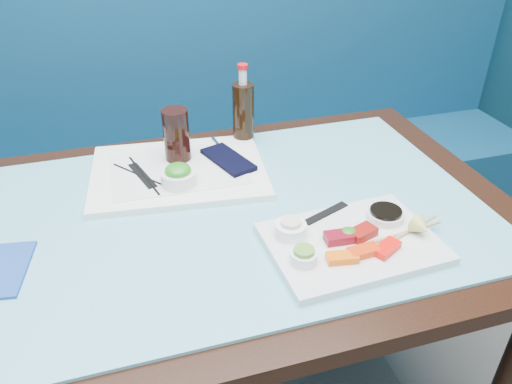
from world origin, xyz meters
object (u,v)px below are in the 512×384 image
object	(u,v)px
booth_bench	(180,176)
serving_tray	(179,172)
cola_glass	(176,135)
dining_table	(227,242)
seaweed_bowl	(179,178)
sashimi_plate	(352,243)
cola_bottle_body	(243,114)

from	to	relation	value
booth_bench	serving_tray	size ratio (longest dim) A/B	6.66
serving_tray	cola_glass	distance (m)	0.10
dining_table	cola_glass	distance (m)	0.32
dining_table	seaweed_bowl	world-z (taller)	seaweed_bowl
cola_glass	sashimi_plate	bearing A→B (deg)	-57.48
serving_tray	cola_bottle_body	distance (m)	0.27
sashimi_plate	cola_bottle_body	distance (m)	0.56
booth_bench	serving_tray	bearing A→B (deg)	-96.94
seaweed_bowl	cola_glass	xyz separation A→B (m)	(0.02, 0.13, 0.05)
booth_bench	seaweed_bowl	world-z (taller)	booth_bench
booth_bench	cola_glass	bearing A→B (deg)	-96.61
serving_tray	cola_bottle_body	size ratio (longest dim) A/B	2.55
serving_tray	cola_glass	size ratio (longest dim) A/B	3.15
seaweed_bowl	cola_bottle_body	bearing A→B (deg)	43.15
sashimi_plate	cola_bottle_body	bearing A→B (deg)	96.39
sashimi_plate	serving_tray	xyz separation A→B (m)	(-0.30, 0.41, -0.00)
serving_tray	sashimi_plate	bearing A→B (deg)	-47.00
sashimi_plate	cola_bottle_body	world-z (taller)	cola_bottle_body
cola_glass	cola_bottle_body	size ratio (longest dim) A/B	0.81
dining_table	sashimi_plate	size ratio (longest dim) A/B	3.94
seaweed_bowl	cola_bottle_body	xyz separation A→B (m)	(0.23, 0.21, 0.05)
serving_tray	seaweed_bowl	xyz separation A→B (m)	(-0.01, -0.07, 0.03)
booth_bench	seaweed_bowl	bearing A→B (deg)	-97.00
seaweed_bowl	cola_bottle_body	world-z (taller)	cola_bottle_body
booth_bench	serving_tray	distance (m)	0.75
dining_table	booth_bench	bearing A→B (deg)	90.00
dining_table	cola_glass	size ratio (longest dim) A/B	9.77
seaweed_bowl	serving_tray	bearing A→B (deg)	82.41
dining_table	serving_tray	xyz separation A→B (m)	(-0.08, 0.20, 0.10)
dining_table	cola_glass	world-z (taller)	cola_glass
seaweed_bowl	cola_bottle_body	size ratio (longest dim) A/B	0.50
seaweed_bowl	cola_glass	bearing A→B (deg)	81.25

